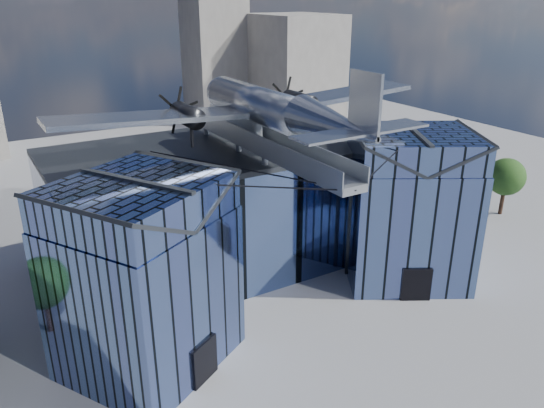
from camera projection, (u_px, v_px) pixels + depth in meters
ground_plane at (286, 303)px, 38.94m from camera, size 120.00×120.00×0.00m
museum at (247, 208)px, 41.52m from camera, size 32.88×24.50×17.60m
bg_towers at (108, 76)px, 76.12m from camera, size 77.00×24.50×26.00m
tree_plaza_e at (506, 177)px, 53.21m from camera, size 4.82×4.82×5.92m
tree_side_e at (441, 154)px, 62.69m from camera, size 3.58×3.58×5.11m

